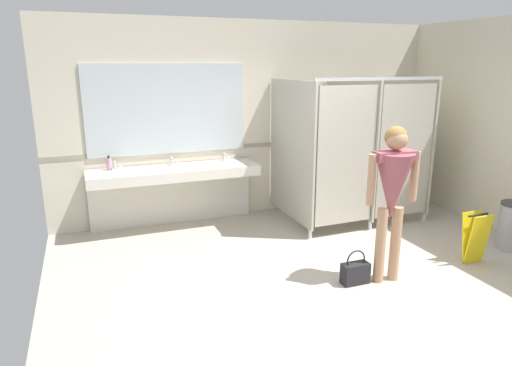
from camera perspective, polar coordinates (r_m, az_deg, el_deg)
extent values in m
cube|color=#B2A899|center=(5.07, 11.49, -12.44)|extent=(6.18, 5.70, 0.10)
cube|color=beige|center=(6.89, 0.46, 8.08)|extent=(6.18, 0.12, 2.86)
cube|color=#9E937F|center=(6.89, 0.64, 4.87)|extent=(6.18, 0.01, 0.06)
cube|color=silver|center=(6.27, -10.26, 1.30)|extent=(2.31, 0.59, 0.14)
cube|color=silver|center=(6.62, -10.50, -1.89)|extent=(2.31, 0.08, 0.73)
cube|color=#ADADA8|center=(6.15, -17.28, 0.77)|extent=(0.42, 0.32, 0.11)
cylinder|color=silver|center=(6.35, -17.51, 2.17)|extent=(0.04, 0.04, 0.11)
cylinder|color=silver|center=(6.29, -17.50, 2.47)|extent=(0.03, 0.11, 0.03)
sphere|color=silver|center=(6.37, -16.87, 2.03)|extent=(0.04, 0.04, 0.04)
cube|color=#ADADA8|center=(6.24, -10.21, 1.41)|extent=(0.42, 0.32, 0.11)
cylinder|color=silver|center=(6.44, -10.66, 2.78)|extent=(0.04, 0.04, 0.11)
cylinder|color=silver|center=(6.38, -10.58, 3.07)|extent=(0.03, 0.11, 0.03)
sphere|color=silver|center=(6.46, -10.05, 2.63)|extent=(0.04, 0.04, 0.04)
cube|color=#ADADA8|center=(6.42, -3.44, 2.01)|extent=(0.42, 0.32, 0.11)
cylinder|color=silver|center=(6.61, -4.07, 3.32)|extent=(0.04, 0.04, 0.11)
cylinder|color=silver|center=(6.55, -3.94, 3.61)|extent=(0.03, 0.11, 0.03)
sphere|color=silver|center=(6.65, -3.51, 3.17)|extent=(0.04, 0.04, 0.04)
cube|color=silver|center=(6.43, -11.13, 9.17)|extent=(2.21, 0.02, 1.23)
cube|color=#B2AD9E|center=(6.31, 4.49, 4.18)|extent=(0.03, 1.39, 1.92)
cylinder|color=silver|center=(6.05, 6.87, -6.45)|extent=(0.05, 0.05, 0.12)
cube|color=#B2AD9E|center=(6.76, 11.73, 4.64)|extent=(0.03, 1.39, 1.92)
cylinder|color=silver|center=(6.52, 14.24, -5.22)|extent=(0.05, 0.05, 0.12)
cube|color=#B2AD9E|center=(7.31, 18.00, 4.97)|extent=(0.03, 1.39, 1.92)
cylinder|color=silver|center=(7.08, 20.51, -4.10)|extent=(0.05, 0.05, 0.12)
cube|color=#B2AD9E|center=(5.97, 11.32, 3.30)|extent=(0.86, 0.05, 1.82)
cube|color=#B2AD9E|center=(6.51, 18.37, 3.79)|extent=(0.86, 0.03, 1.82)
cube|color=#B7BABF|center=(6.12, 15.63, 12.61)|extent=(1.94, 0.04, 0.04)
cylinder|color=tan|center=(5.03, 17.24, -7.36)|extent=(0.11, 0.11, 0.81)
cylinder|color=tan|center=(4.93, 15.49, -7.66)|extent=(0.11, 0.11, 0.81)
cone|color=#994C56|center=(4.78, 16.93, -0.43)|extent=(0.43, 0.43, 0.70)
cube|color=#994C56|center=(4.71, 17.22, 3.31)|extent=(0.45, 0.19, 0.10)
cylinder|color=tan|center=(4.90, 19.45, 0.81)|extent=(0.08, 0.08, 0.52)
cylinder|color=tan|center=(4.62, 14.42, 0.39)|extent=(0.08, 0.08, 0.52)
sphere|color=tan|center=(4.68, 17.38, 5.36)|extent=(0.22, 0.22, 0.22)
sphere|color=olive|center=(4.68, 17.33, 5.56)|extent=(0.23, 0.23, 0.23)
cube|color=black|center=(4.95, 12.46, -11.12)|extent=(0.29, 0.14, 0.22)
torus|color=black|center=(4.89, 12.56, -9.51)|extent=(0.22, 0.02, 0.22)
cylinder|color=#D899B2|center=(6.32, -18.13, 2.28)|extent=(0.07, 0.07, 0.16)
cylinder|color=black|center=(6.30, -18.20, 3.15)|extent=(0.03, 0.03, 0.04)
cube|color=yellow|center=(5.78, 26.36, -6.44)|extent=(0.28, 0.10, 0.60)
cube|color=yellow|center=(5.84, 25.72, -6.16)|extent=(0.28, 0.10, 0.60)
cylinder|color=black|center=(5.72, 26.36, -3.66)|extent=(0.28, 0.02, 0.02)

